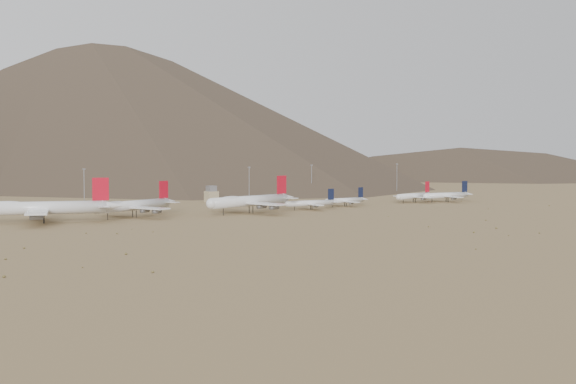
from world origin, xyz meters
TOP-DOWN VIEW (x-y plane):
  - ground at (0.00, 0.00)m, footprint 3000.00×3000.00m
  - widebody_west at (-121.03, 31.88)m, footprint 76.04×60.72m
  - widebody_centre at (-67.13, 37.25)m, footprint 63.28×50.71m
  - widebody_east at (1.84, 22.58)m, footprint 72.94×57.34m
  - narrowbody_a at (49.15, 23.89)m, footprint 39.45×28.61m
  - narrowbody_b at (85.00, 33.94)m, footprint 37.68×26.99m
  - narrowbody_c at (150.01, 35.49)m, footprint 43.91×32.15m
  - narrowbody_d at (172.88, 25.33)m, footprint 45.31×32.73m
  - control_tower at (30.00, 120.00)m, footprint 8.00×8.00m
  - mast_west at (-62.01, 128.08)m, footprint 2.00×0.60m
  - mast_centre at (52.76, 104.97)m, footprint 2.00×0.60m
  - mast_east at (131.40, 135.54)m, footprint 2.00×0.60m
  - mast_far_east at (215.99, 126.52)m, footprint 2.00×0.60m
  - desert_scrub at (-50.12, -98.33)m, footprint 432.59×169.18m

SIDE VIEW (x-z plane):
  - ground at x=0.00m, z-range 0.00..0.00m
  - desert_scrub at x=-50.12m, z-range -0.08..0.73m
  - narrowbody_b at x=85.00m, z-range -2.18..10.25m
  - narrowbody_a at x=49.15m, z-range -2.29..10.76m
  - narrowbody_c at x=150.01m, z-range -2.57..12.08m
  - narrowbody_d at x=172.88m, z-range -2.63..12.34m
  - control_tower at x=30.00m, z-range -0.68..11.32m
  - widebody_centre at x=-67.13m, z-range -3.08..16.77m
  - widebody_east at x=1.84m, z-range -3.42..18.59m
  - widebody_west at x=-121.03m, z-range -3.67..19.97m
  - mast_west at x=-62.01m, z-range 1.35..27.05m
  - mast_centre at x=52.76m, z-range 1.35..27.05m
  - mast_east at x=131.40m, z-range 1.35..27.05m
  - mast_far_east at x=215.99m, z-range 1.35..27.05m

